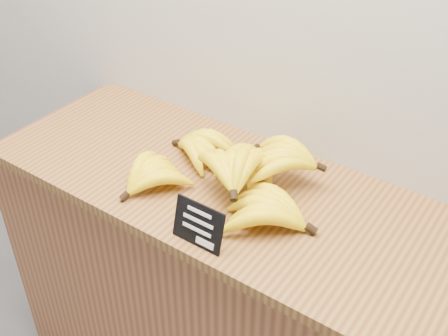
% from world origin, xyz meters
% --- Properties ---
extents(counter, '(1.49, 0.50, 0.90)m').
position_xyz_m(counter, '(-0.10, 2.75, 0.45)').
color(counter, '#94572F').
rests_on(counter, ground).
extents(counter_top, '(1.36, 0.54, 0.03)m').
position_xyz_m(counter_top, '(-0.10, 2.75, 0.92)').
color(counter_top, olive).
rests_on(counter_top, counter).
extents(chalkboard_sign, '(0.13, 0.03, 0.10)m').
position_xyz_m(chalkboard_sign, '(-0.05, 2.53, 0.98)').
color(chalkboard_sign, black).
rests_on(chalkboard_sign, counter_top).
extents(banana_pile, '(0.56, 0.39, 0.13)m').
position_xyz_m(banana_pile, '(-0.11, 2.74, 0.98)').
color(banana_pile, '#FFE70A').
rests_on(banana_pile, counter_top).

